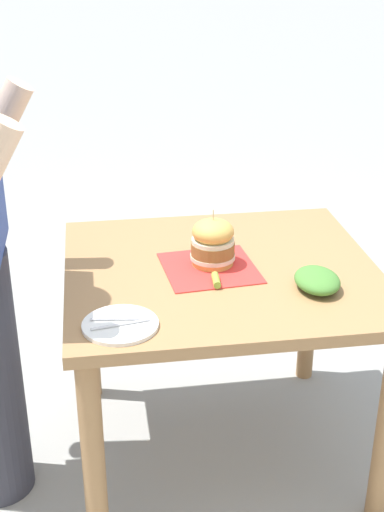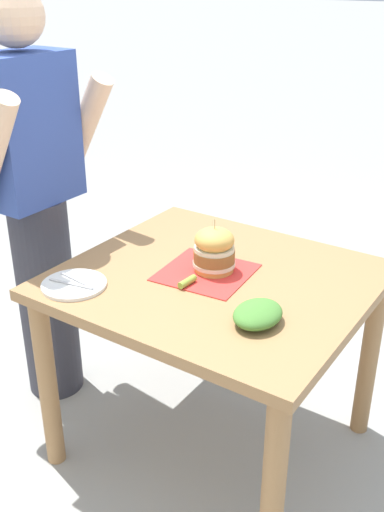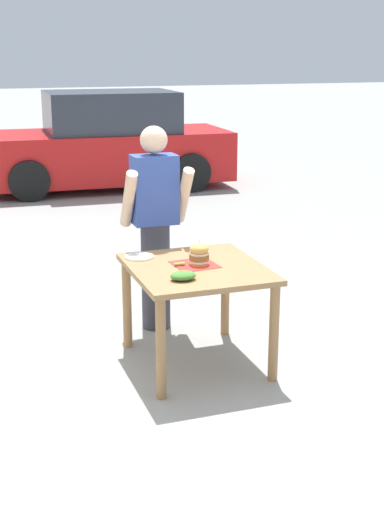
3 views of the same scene
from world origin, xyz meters
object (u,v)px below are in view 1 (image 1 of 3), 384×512
(patio_table, at_px, (221,299))
(side_salad, at_px, (317,280))
(pickle_spear, at_px, (216,280))
(side_plate_with_forks, at_px, (120,325))
(sandwich, at_px, (213,242))

(patio_table, bearing_deg, side_salad, -125.64)
(pickle_spear, distance_m, side_salad, 0.32)
(patio_table, bearing_deg, pickle_spear, 161.02)
(patio_table, height_order, pickle_spear, pickle_spear)
(side_plate_with_forks, xyz_separation_m, side_salad, (0.14, -0.62, 0.02))
(sandwich, distance_m, side_salad, 0.37)
(patio_table, xyz_separation_m, pickle_spear, (-0.12, 0.04, 0.14))
(side_plate_with_forks, relative_size, side_salad, 1.22)
(pickle_spear, height_order, side_salad, side_salad)
(pickle_spear, height_order, side_plate_with_forks, pickle_spear)
(sandwich, height_order, side_salad, sandwich)
(side_salad, bearing_deg, pickle_spear, 76.36)
(pickle_spear, relative_size, side_plate_with_forks, 0.35)
(patio_table, relative_size, side_salad, 5.76)
(pickle_spear, xyz_separation_m, side_plate_with_forks, (-0.22, 0.32, -0.01))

